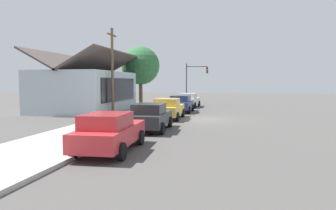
{
  "coord_description": "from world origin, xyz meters",
  "views": [
    {
      "loc": [
        -23.2,
        -1.98,
        2.79
      ],
      "look_at": [
        1.27,
        3.11,
        0.94
      ],
      "focal_mm": 32.49,
      "sensor_mm": 36.0,
      "label": 1
    }
  ],
  "objects_px": {
    "utility_pole_wooden": "(112,70)",
    "fire_hydrant_red": "(115,125)",
    "car_charcoal": "(151,117)",
    "car_navy": "(181,104)",
    "shade_tree": "(141,66)",
    "car_mustard": "(168,108)",
    "traffic_light_main": "(195,77)",
    "car_ivory": "(189,100)",
    "car_cherry": "(110,132)"
  },
  "relations": [
    {
      "from": "utility_pole_wooden",
      "to": "car_charcoal",
      "type": "bearing_deg",
      "value": -145.26
    },
    {
      "from": "car_navy",
      "to": "car_ivory",
      "type": "xyz_separation_m",
      "value": [
        5.99,
        0.1,
        0.0
      ]
    },
    {
      "from": "car_ivory",
      "to": "fire_hydrant_red",
      "type": "relative_size",
      "value": 6.74
    },
    {
      "from": "car_mustard",
      "to": "fire_hydrant_red",
      "type": "xyz_separation_m",
      "value": [
        -7.21,
        1.45,
        -0.32
      ]
    },
    {
      "from": "car_cherry",
      "to": "car_charcoal",
      "type": "bearing_deg",
      "value": -4.79
    },
    {
      "from": "car_ivory",
      "to": "car_charcoal",
      "type": "bearing_deg",
      "value": -176.36
    },
    {
      "from": "car_ivory",
      "to": "shade_tree",
      "type": "relative_size",
      "value": 0.67
    },
    {
      "from": "car_cherry",
      "to": "shade_tree",
      "type": "bearing_deg",
      "value": 11.08
    },
    {
      "from": "car_ivory",
      "to": "fire_hydrant_red",
      "type": "height_order",
      "value": "car_ivory"
    },
    {
      "from": "car_charcoal",
      "to": "utility_pole_wooden",
      "type": "relative_size",
      "value": 0.6
    },
    {
      "from": "fire_hydrant_red",
      "to": "shade_tree",
      "type": "bearing_deg",
      "value": 12.87
    },
    {
      "from": "car_charcoal",
      "to": "fire_hydrant_red",
      "type": "xyz_separation_m",
      "value": [
        -1.49,
        1.6,
        -0.32
      ]
    },
    {
      "from": "car_ivory",
      "to": "traffic_light_main",
      "type": "height_order",
      "value": "traffic_light_main"
    },
    {
      "from": "car_navy",
      "to": "car_ivory",
      "type": "relative_size",
      "value": 0.94
    },
    {
      "from": "traffic_light_main",
      "to": "shade_tree",
      "type": "bearing_deg",
      "value": 117.85
    },
    {
      "from": "car_navy",
      "to": "fire_hydrant_red",
      "type": "bearing_deg",
      "value": 172.55
    },
    {
      "from": "car_cherry",
      "to": "shade_tree",
      "type": "xyz_separation_m",
      "value": [
        23.69,
        5.89,
        3.99
      ]
    },
    {
      "from": "utility_pole_wooden",
      "to": "fire_hydrant_red",
      "type": "distance_m",
      "value": 10.93
    },
    {
      "from": "car_cherry",
      "to": "car_navy",
      "type": "distance_m",
      "value": 16.86
    },
    {
      "from": "car_cherry",
      "to": "utility_pole_wooden",
      "type": "bearing_deg",
      "value": 18.71
    },
    {
      "from": "traffic_light_main",
      "to": "car_charcoal",
      "type": "bearing_deg",
      "value": 179.85
    },
    {
      "from": "car_mustard",
      "to": "utility_pole_wooden",
      "type": "xyz_separation_m",
      "value": [
        2.36,
        5.45,
        3.11
      ]
    },
    {
      "from": "car_mustard",
      "to": "fire_hydrant_red",
      "type": "distance_m",
      "value": 7.36
    },
    {
      "from": "car_cherry",
      "to": "traffic_light_main",
      "type": "relative_size",
      "value": 0.89
    },
    {
      "from": "shade_tree",
      "to": "fire_hydrant_red",
      "type": "height_order",
      "value": "shade_tree"
    },
    {
      "from": "traffic_light_main",
      "to": "fire_hydrant_red",
      "type": "xyz_separation_m",
      "value": [
        -22.81,
        1.66,
        -2.99
      ]
    },
    {
      "from": "car_charcoal",
      "to": "fire_hydrant_red",
      "type": "distance_m",
      "value": 2.21
    },
    {
      "from": "shade_tree",
      "to": "utility_pole_wooden",
      "type": "relative_size",
      "value": 0.95
    },
    {
      "from": "fire_hydrant_red",
      "to": "traffic_light_main",
      "type": "bearing_deg",
      "value": -4.16
    },
    {
      "from": "utility_pole_wooden",
      "to": "fire_hydrant_red",
      "type": "height_order",
      "value": "utility_pole_wooden"
    },
    {
      "from": "car_navy",
      "to": "utility_pole_wooden",
      "type": "relative_size",
      "value": 0.6
    },
    {
      "from": "car_navy",
      "to": "shade_tree",
      "type": "height_order",
      "value": "shade_tree"
    },
    {
      "from": "car_mustard",
      "to": "car_ivory",
      "type": "distance_m",
      "value": 11.52
    },
    {
      "from": "car_mustard",
      "to": "car_ivory",
      "type": "height_order",
      "value": "same"
    },
    {
      "from": "car_navy",
      "to": "fire_hydrant_red",
      "type": "distance_m",
      "value": 12.84
    },
    {
      "from": "car_mustard",
      "to": "car_navy",
      "type": "xyz_separation_m",
      "value": [
        5.53,
        -0.12,
        -0.0
      ]
    },
    {
      "from": "shade_tree",
      "to": "fire_hydrant_red",
      "type": "relative_size",
      "value": 9.99
    },
    {
      "from": "car_charcoal",
      "to": "car_navy",
      "type": "distance_m",
      "value": 11.25
    },
    {
      "from": "car_navy",
      "to": "car_ivory",
      "type": "distance_m",
      "value": 5.99
    },
    {
      "from": "traffic_light_main",
      "to": "fire_hydrant_red",
      "type": "distance_m",
      "value": 23.07
    },
    {
      "from": "car_navy",
      "to": "car_cherry",
      "type": "bearing_deg",
      "value": 179.05
    },
    {
      "from": "car_mustard",
      "to": "shade_tree",
      "type": "height_order",
      "value": "shade_tree"
    },
    {
      "from": "car_charcoal",
      "to": "car_navy",
      "type": "bearing_deg",
      "value": -2.11
    },
    {
      "from": "car_cherry",
      "to": "traffic_light_main",
      "type": "distance_m",
      "value": 27.06
    },
    {
      "from": "car_charcoal",
      "to": "shade_tree",
      "type": "height_order",
      "value": "shade_tree"
    },
    {
      "from": "shade_tree",
      "to": "traffic_light_main",
      "type": "distance_m",
      "value": 7.06
    },
    {
      "from": "car_cherry",
      "to": "car_ivory",
      "type": "relative_size",
      "value": 0.97
    },
    {
      "from": "car_charcoal",
      "to": "car_navy",
      "type": "height_order",
      "value": "same"
    },
    {
      "from": "fire_hydrant_red",
      "to": "car_ivory",
      "type": "bearing_deg",
      "value": -4.5
    },
    {
      "from": "car_charcoal",
      "to": "car_ivory",
      "type": "height_order",
      "value": "same"
    }
  ]
}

